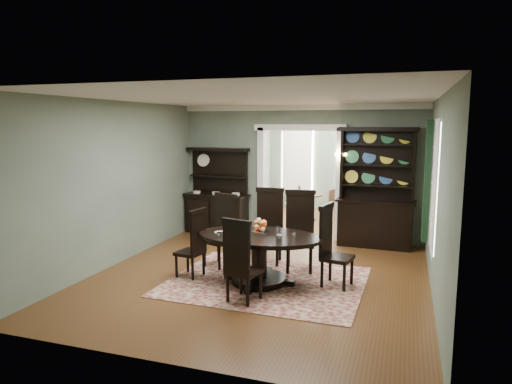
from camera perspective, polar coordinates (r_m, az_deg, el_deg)
room at (r=7.55m, az=0.47°, el=0.88°), size 5.51×6.01×3.01m
parlor at (r=12.86m, az=7.98°, el=3.67°), size 3.51×3.50×3.01m
doorway_trim at (r=10.38m, az=5.47°, el=3.15°), size 2.08×0.25×2.57m
right_window at (r=8.08m, az=21.01°, el=0.99°), size 0.15×1.47×2.12m
wall_sconce at (r=10.04m, az=10.61°, el=4.42°), size 0.27×0.21×0.21m
rug at (r=7.67m, az=1.31°, el=-11.10°), size 3.18×2.65×0.01m
dining_table at (r=7.44m, az=0.39°, el=-7.21°), size 2.06×1.92×0.81m
centerpiece at (r=7.42m, az=0.62°, el=-4.78°), size 1.41×0.91×0.23m
chair_far_left at (r=8.40m, az=-4.19°, el=-4.49°), size 0.62×0.60×1.32m
chair_far_mid at (r=8.55m, az=1.67°, el=-3.93°), size 0.58×0.55×1.40m
chair_far_right at (r=8.15m, az=5.50°, el=-4.50°), size 0.62×0.60×1.42m
chair_end_left at (r=7.75m, az=-7.69°, el=-6.18°), size 0.48×0.49×1.18m
chair_end_right at (r=7.40m, az=9.35°, el=-6.33°), size 0.55×0.57×1.32m
chair_near at (r=6.60m, az=-2.02°, el=-8.38°), size 0.56×0.54×1.26m
sideboard at (r=10.87m, az=-4.85°, el=-1.44°), size 1.58×0.69×2.03m
welsh_dresser at (r=9.96m, az=14.74°, el=-1.41°), size 1.64×0.66×2.52m
parlor_table at (r=12.34m, az=6.50°, el=-1.40°), size 0.78×0.78×0.72m
parlor_chair_left at (r=12.36m, az=4.88°, el=-1.20°), size 0.44×0.43×0.94m
parlor_chair_right at (r=12.28m, az=9.85°, el=-1.58°), size 0.39×0.38×0.86m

